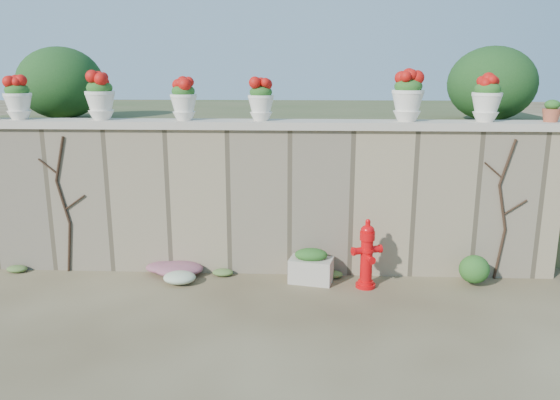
{
  "coord_description": "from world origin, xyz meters",
  "views": [
    {
      "loc": [
        0.62,
        -5.49,
        2.81
      ],
      "look_at": [
        0.29,
        1.4,
        1.11
      ],
      "focal_mm": 35.0,
      "sensor_mm": 36.0,
      "label": 1
    }
  ],
  "objects_px": {
    "urn_pot_0": "(18,98)",
    "terracotta_pot": "(551,112)",
    "fire_hydrant": "(367,254)",
    "planter_box": "(311,267)"
  },
  "relations": [
    {
      "from": "urn_pot_0",
      "to": "terracotta_pot",
      "type": "xyz_separation_m",
      "value": [
        7.07,
        -0.0,
        -0.15
      ]
    },
    {
      "from": "fire_hydrant",
      "to": "urn_pot_0",
      "type": "distance_m",
      "value": 5.1
    },
    {
      "from": "urn_pot_0",
      "to": "fire_hydrant",
      "type": "bearing_deg",
      "value": -7.25
    },
    {
      "from": "fire_hydrant",
      "to": "planter_box",
      "type": "relative_size",
      "value": 1.48
    },
    {
      "from": "planter_box",
      "to": "urn_pot_0",
      "type": "distance_m",
      "value": 4.55
    },
    {
      "from": "fire_hydrant",
      "to": "planter_box",
      "type": "distance_m",
      "value": 0.77
    },
    {
      "from": "planter_box",
      "to": "terracotta_pot",
      "type": "distance_m",
      "value": 3.72
    },
    {
      "from": "planter_box",
      "to": "terracotta_pot",
      "type": "bearing_deg",
      "value": 20.64
    },
    {
      "from": "planter_box",
      "to": "terracotta_pot",
      "type": "height_order",
      "value": "terracotta_pot"
    },
    {
      "from": "planter_box",
      "to": "urn_pot_0",
      "type": "xyz_separation_m",
      "value": [
        -3.98,
        0.45,
        2.17
      ]
    }
  ]
}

